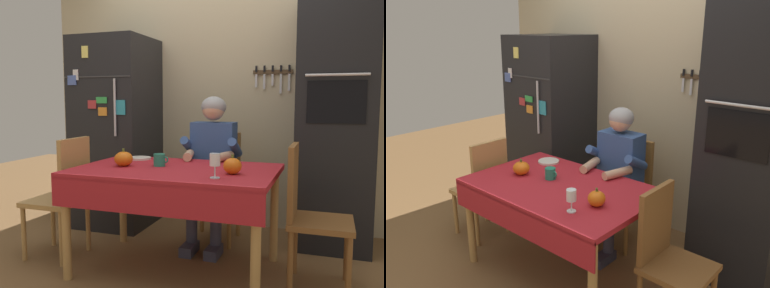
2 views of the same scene
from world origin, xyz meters
TOP-DOWN VIEW (x-y plane):
  - ground_plane at (0.00, 0.00)m, footprint 10.00×10.00m
  - back_wall_assembly at (0.05, 1.35)m, footprint 3.70×0.13m
  - refrigerator at (-0.95, 0.96)m, footprint 0.68×0.71m
  - wall_oven at (1.05, 1.00)m, footprint 0.60×0.64m
  - dining_table at (0.00, 0.08)m, footprint 1.40×0.90m
  - chair_behind_person at (0.09, 0.87)m, footprint 0.40×0.40m
  - seated_person at (0.09, 0.68)m, footprint 0.47×0.55m
  - chair_left_side at (-0.90, 0.05)m, footprint 0.40×0.40m
  - chair_right_side at (0.90, 0.14)m, footprint 0.40×0.40m
  - coffee_mug at (-0.14, 0.14)m, footprint 0.11×0.08m
  - wine_glass at (0.36, -0.17)m, footprint 0.07×0.07m
  - pumpkin_large at (-0.38, 0.05)m, footprint 0.13×0.13m
  - pumpkin_medium at (0.43, 0.00)m, footprint 0.12×0.12m
  - serving_tray at (-0.43, 0.40)m, footprint 0.18×0.18m

SIDE VIEW (x-z plane):
  - ground_plane at x=0.00m, z-range 0.00..0.00m
  - chair_behind_person at x=0.09m, z-range 0.05..0.98m
  - chair_left_side at x=-0.90m, z-range 0.05..0.98m
  - chair_right_side at x=0.90m, z-range 0.05..0.98m
  - dining_table at x=0.00m, z-range 0.29..1.03m
  - seated_person at x=0.09m, z-range 0.11..1.36m
  - serving_tray at x=-0.43m, z-range 0.74..0.76m
  - coffee_mug at x=-0.14m, z-range 0.74..0.83m
  - pumpkin_medium at x=0.43m, z-range 0.73..0.86m
  - pumpkin_large at x=-0.38m, z-range 0.73..0.86m
  - wine_glass at x=0.36m, z-range 0.77..0.92m
  - refrigerator at x=-0.95m, z-range 0.00..1.80m
  - wall_oven at x=1.05m, z-range 0.00..2.10m
  - back_wall_assembly at x=0.05m, z-range 0.00..2.60m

